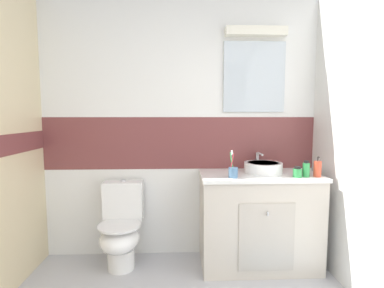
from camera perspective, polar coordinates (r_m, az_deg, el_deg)
wall_back_tiled at (r=2.83m, az=-2.05°, el=3.49°), size 3.20×0.20×2.50m
vanity_cabinet at (r=2.78m, az=12.89°, el=-14.27°), size 1.05×0.55×0.85m
sink_basin at (r=2.71m, az=13.82°, el=-4.43°), size 0.34×0.38×0.17m
toilet at (r=2.78m, az=-13.76°, el=-15.80°), size 0.37×0.50×0.77m
toothbrush_cup at (r=2.44m, az=8.09°, el=-5.38°), size 0.08×0.08×0.23m
soap_dispenser at (r=2.67m, az=23.48°, el=-4.49°), size 0.06×0.06×0.17m
hair_gel_jar at (r=2.59m, az=20.04°, el=-5.27°), size 0.07×0.07×0.09m
lotion_bottle_short at (r=2.63m, az=21.55°, el=-4.65°), size 0.06×0.06×0.14m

